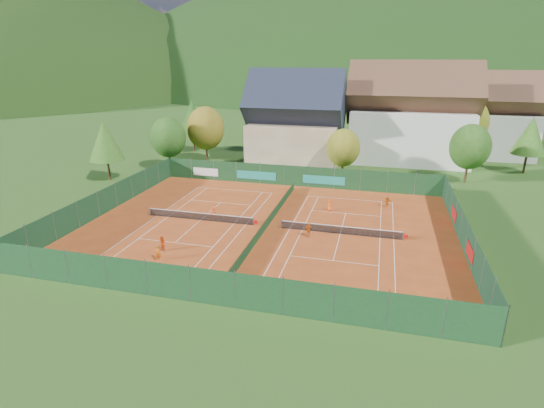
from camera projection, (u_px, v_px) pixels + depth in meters
The scene contains 32 objects.
ground at pixel (268, 227), 46.86m from camera, with size 600.00×600.00×0.00m, color #244916.
clay_pad at pixel (268, 227), 46.85m from camera, with size 40.00×32.00×0.01m, color #9E3E17.
court_markings_left at pixel (200, 220), 48.73m from camera, with size 11.03×23.83×0.00m.
court_markings_right at pixel (340, 234), 44.97m from camera, with size 11.03×23.83×0.00m.
tennis_net_left at pixel (201, 216), 48.53m from camera, with size 13.30×0.10×1.02m.
tennis_net_right at pixel (342, 230), 44.77m from camera, with size 13.30×0.10×1.02m.
court_divider at pixel (267, 223), 46.69m from camera, with size 0.03×28.80×1.00m.
fence_north at pixel (293, 176), 61.09m from camera, with size 40.00×0.10×3.00m.
fence_south at pixel (212, 287), 31.74m from camera, with size 40.00×0.04×3.00m.
fence_west at pixel (107, 200), 51.05m from camera, with size 0.04×32.00×3.00m.
fence_east at pixel (464, 232), 41.71m from camera, with size 0.09×32.00×3.00m.
chalet at pixel (296, 125), 72.77m from camera, with size 16.20×12.00×16.00m.
hotel_block_a at pixel (410, 120), 73.54m from camera, with size 21.60×11.00×17.25m.
hotel_block_b at pixel (487, 120), 77.81m from camera, with size 17.28×10.00×15.50m.
tree_west_front at pixel (168, 137), 68.51m from camera, with size 5.72×5.72×8.69m.
tree_west_mid at pixel (205, 128), 72.82m from camera, with size 6.44×6.44×9.78m.
tree_west_back at pixel (193, 117), 81.32m from camera, with size 5.60×5.60×10.00m.
tree_center at pixel (343, 148), 63.98m from camera, with size 5.01×5.01×7.60m.
tree_east_front at pixel (470, 147), 61.35m from camera, with size 5.72×5.72×8.69m.
tree_east_mid at pixel (531, 136), 66.09m from camera, with size 5.04×5.04×9.00m.
tree_west_side at pixel (105, 141), 62.38m from camera, with size 5.04×5.04×9.00m.
tree_east_back at pixel (467, 122), 75.06m from camera, with size 7.15×7.15×10.86m.
mountain_backdrop at pixel (407, 152), 266.62m from camera, with size 820.00×530.00×242.00m.
ball_hopper at pixel (381, 295), 32.54m from camera, with size 0.34×0.34×0.80m.
loose_ball_0 at pixel (200, 232), 45.34m from camera, with size 0.07×0.07×0.07m, color #CCD833.
loose_ball_1 at pixel (264, 278), 35.97m from camera, with size 0.07×0.07×0.07m, color #CCD833.
player_left_near at pixel (158, 253), 38.93m from camera, with size 0.54×0.36×1.48m, color orange.
player_left_mid at pixel (162, 244), 40.80m from camera, with size 0.75×0.58×1.54m, color #DD4B13.
player_left_far at pixel (213, 212), 49.11m from camera, with size 0.94×0.54×1.45m, color #E64B14.
player_right_near at pixel (308, 230), 44.03m from camera, with size 0.92×0.38×1.57m, color #D55B12.
player_right_far_a at pixel (330, 205), 51.46m from camera, with size 0.69×0.45×1.42m, color #FC5A16.
player_right_far_b at pixel (387, 202), 52.72m from camera, with size 1.25×0.40×1.35m, color #CA5A12.
Camera 1 is at (11.28, -41.87, 17.93)m, focal length 28.00 mm.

